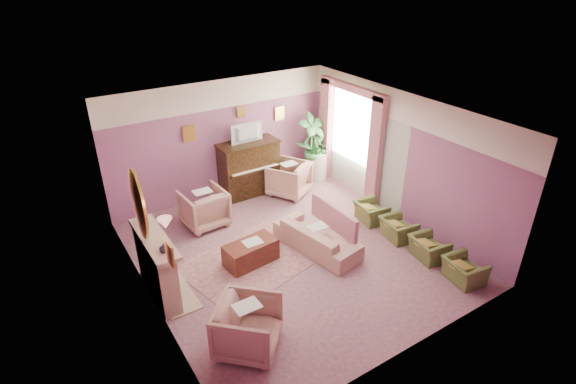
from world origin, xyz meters
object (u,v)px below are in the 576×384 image
floral_armchair_left (204,206)px  floral_armchair_front (248,325)px  television (248,132)px  floral_armchair_right (289,177)px  olive_chair_a (465,267)px  olive_chair_b (429,245)px  piano (249,169)px  coffee_table (251,253)px  sofa (317,233)px  side_table (317,165)px  olive_chair_c (398,226)px  olive_chair_d (371,209)px

floral_armchair_left → floral_armchair_front: size_ratio=1.00×
television → floral_armchair_right: television is taller
floral_armchair_left → olive_chair_a: 5.31m
floral_armchair_left → olive_chair_b: (3.14, -3.46, -0.16)m
piano → floral_armchair_front: bearing=-118.5°
floral_armchair_left → floral_armchair_front: same height
olive_chair_b → floral_armchair_front: bearing=-178.0°
olive_chair_a → coffee_table: bearing=139.6°
sofa → floral_armchair_right: 2.43m
side_table → television: bearing=175.8°
floral_armchair_left → olive_chair_b: 4.68m
piano → olive_chair_b: size_ratio=2.08×
piano → side_table: (1.89, -0.19, -0.30)m
olive_chair_a → floral_armchair_left: bearing=126.2°
floral_armchair_right → olive_chair_b: bearing=-77.2°
olive_chair_b → coffee_table: bearing=150.1°
piano → floral_armchair_left: (-1.52, -0.78, -0.20)m
olive_chair_c → olive_chair_d: bearing=90.0°
side_table → sofa: bearing=-125.7°
television → olive_chair_a: (1.61, -5.02, -1.31)m
piano → olive_chair_c: bearing=-64.8°
olive_chair_a → olive_chair_b: size_ratio=1.00×
piano → television: size_ratio=1.75×
sofa → olive_chair_d: sofa is taller
floral_armchair_left → olive_chair_c: bearing=-40.1°
olive_chair_c → piano: bearing=115.2°
piano → floral_armchair_front: piano is taller
floral_armchair_left → floral_armchair_right: 2.31m
coffee_table → olive_chair_b: 3.41m
floral_armchair_left → floral_armchair_right: bearing=5.3°
sofa → olive_chair_c: 1.74m
sofa → olive_chair_c: size_ratio=2.73×
floral_armchair_front → olive_chair_b: bearing=2.0°
floral_armchair_right → floral_armchair_front: size_ratio=1.00×
olive_chair_b → floral_armchair_left: bearing=132.1°
olive_chair_a → side_table: (0.28, 4.88, 0.06)m
piano → olive_chair_a: size_ratio=2.08×
floral_armchair_front → side_table: floral_armchair_front is taller
floral_armchair_right → side_table: bearing=18.7°
olive_chair_b → olive_chair_d: size_ratio=1.00×
floral_armchair_right → olive_chair_c: (0.83, -2.86, -0.16)m
olive_chair_d → floral_armchair_left: bearing=149.8°
television → olive_chair_b: television is taller
sofa → side_table: bearing=54.3°
television → olive_chair_d: bearing=-57.8°
floral_armchair_left → television: bearing=25.6°
olive_chair_d → side_table: size_ratio=0.96×
floral_armchair_left → floral_armchair_right: (2.30, 0.21, 0.00)m
floral_armchair_right → olive_chair_b: 3.78m
floral_armchair_right → olive_chair_d: bearing=-67.8°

